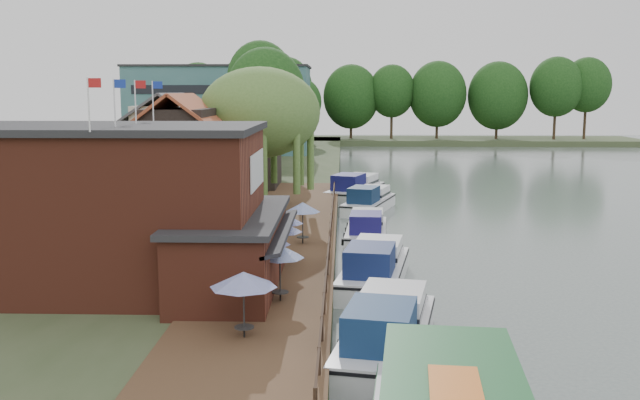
{
  "coord_description": "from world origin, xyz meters",
  "views": [
    {
      "loc": [
        -4.61,
        -31.73,
        9.7
      ],
      "look_at": [
        -6.0,
        12.0,
        3.0
      ],
      "focal_mm": 40.0,
      "sensor_mm": 36.0,
      "label": 1
    }
  ],
  "objects": [
    {
      "name": "ground",
      "position": [
        0.0,
        0.0,
        0.0
      ],
      "size": [
        260.0,
        260.0,
        0.0
      ],
      "primitive_type": "plane",
      "color": "#525F5B",
      "rests_on": "ground"
    },
    {
      "name": "land_bank",
      "position": [
        -30.0,
        35.0,
        0.5
      ],
      "size": [
        50.0,
        140.0,
        1.0
      ],
      "primitive_type": "cube",
      "color": "#384728",
      "rests_on": "ground"
    },
    {
      "name": "quay_deck",
      "position": [
        -8.0,
        10.0,
        1.05
      ],
      "size": [
        6.0,
        50.0,
        0.1
      ],
      "primitive_type": "cube",
      "color": "#47301E",
      "rests_on": "land_bank"
    },
    {
      "name": "quay_rail",
      "position": [
        -5.3,
        10.5,
        1.5
      ],
      "size": [
        0.2,
        49.0,
        1.0
      ],
      "primitive_type": null,
      "color": "black",
      "rests_on": "land_bank"
    },
    {
      "name": "pub",
      "position": [
        -14.0,
        -1.0,
        4.65
      ],
      "size": [
        20.0,
        11.0,
        7.3
      ],
      "primitive_type": null,
      "color": "maroon",
      "rests_on": "land_bank"
    },
    {
      "name": "hotel_block",
      "position": [
        -22.0,
        70.0,
        7.15
      ],
      "size": [
        25.4,
        12.4,
        12.3
      ],
      "primitive_type": null,
      "color": "#38666B",
      "rests_on": "land_bank"
    },
    {
      "name": "cottage_a",
      "position": [
        -15.0,
        14.0,
        5.25
      ],
      "size": [
        8.6,
        7.6,
        8.5
      ],
      "primitive_type": null,
      "color": "black",
      "rests_on": "land_bank"
    },
    {
      "name": "cottage_b",
      "position": [
        -18.0,
        24.0,
        5.25
      ],
      "size": [
        9.6,
        8.6,
        8.5
      ],
      "primitive_type": null,
      "color": "beige",
      "rests_on": "land_bank"
    },
    {
      "name": "cottage_c",
      "position": [
        -14.0,
        33.0,
        5.25
      ],
      "size": [
        7.6,
        7.6,
        8.5
      ],
      "primitive_type": null,
      "color": "black",
      "rests_on": "land_bank"
    },
    {
      "name": "willow",
      "position": [
        -10.5,
        19.0,
        6.21
      ],
      "size": [
        8.6,
        8.6,
        10.43
      ],
      "primitive_type": null,
      "color": "#476B2D",
      "rests_on": "land_bank"
    },
    {
      "name": "umbrella_0",
      "position": [
        -8.05,
        -7.7,
        2.29
      ],
      "size": [
        2.38,
        2.38,
        2.38
      ],
      "primitive_type": null,
      "color": "navy",
      "rests_on": "quay_deck"
    },
    {
      "name": "umbrella_1",
      "position": [
        -7.16,
        -3.23,
        2.29
      ],
      "size": [
        2.03,
        2.03,
        2.38
      ],
      "primitive_type": null,
      "color": "navy",
      "rests_on": "quay_deck"
    },
    {
      "name": "umbrella_2",
      "position": [
        -8.02,
        -0.72,
        2.29
      ],
      "size": [
        2.22,
        2.22,
        2.38
      ],
      "primitive_type": null,
      "color": "#1C209C",
      "rests_on": "quay_deck"
    },
    {
      "name": "umbrella_3",
      "position": [
        -7.68,
        2.18,
        2.29
      ],
      "size": [
        2.28,
        2.28,
        2.38
      ],
      "primitive_type": null,
      "color": "navy",
      "rests_on": "quay_deck"
    },
    {
      "name": "umbrella_4",
      "position": [
        -7.59,
        4.4,
        2.29
      ],
      "size": [
        1.96,
        1.96,
        2.38
      ],
      "primitive_type": null,
      "color": "#1C2A9B",
      "rests_on": "quay_deck"
    },
    {
      "name": "umbrella_5",
      "position": [
        -6.86,
        8.01,
        2.29
      ],
      "size": [
        2.02,
        2.02,
        2.38
      ],
      "primitive_type": null,
      "color": "navy",
      "rests_on": "quay_deck"
    },
    {
      "name": "cruiser_0",
      "position": [
        -2.94,
        -6.45,
        1.24
      ],
      "size": [
        5.14,
        10.59,
        2.47
      ],
      "primitive_type": null,
      "rotation": [
        0.0,
        0.0,
        -0.19
      ],
      "color": "silver",
      "rests_on": "ground"
    },
    {
      "name": "cruiser_1",
      "position": [
        -2.98,
        3.23,
        1.2
      ],
      "size": [
        4.77,
        10.29,
        2.4
      ],
      "primitive_type": null,
      "rotation": [
        0.0,
        0.0,
        -0.16
      ],
      "color": "white",
      "rests_on": "ground"
    },
    {
      "name": "cruiser_2",
      "position": [
        -3.03,
        13.83,
        1.07
      ],
      "size": [
        3.47,
        9.16,
        2.14
      ],
      "primitive_type": null,
      "rotation": [
        0.0,
        0.0,
        -0.06
      ],
      "color": "silver",
      "rests_on": "ground"
    },
    {
      "name": "cruiser_3",
      "position": [
        -2.43,
        25.67,
        1.11
      ],
      "size": [
        5.55,
        9.7,
        2.21
      ],
      "primitive_type": null,
      "rotation": [
        0.0,
        0.0,
        -0.3
      ],
      "color": "white",
      "rests_on": "ground"
    },
    {
      "name": "cruiser_4",
      "position": [
        -3.44,
        32.08,
        1.25
      ],
      "size": [
        6.51,
        10.78,
        2.5
      ],
      "primitive_type": null,
      "rotation": [
        0.0,
        0.0,
        -0.33
      ],
      "color": "white",
      "rests_on": "ground"
    },
    {
      "name": "swan",
      "position": [
        -2.67,
        -9.11,
        0.22
      ],
      "size": [
        0.44,
        0.44,
        0.44
      ],
      "primitive_type": "sphere",
      "color": "white",
      "rests_on": "ground"
    },
    {
      "name": "bank_tree_0",
      "position": [
        -12.66,
        43.04,
        7.62
      ],
      "size": [
        8.32,
        8.32,
        13.23
      ],
      "primitive_type": null,
      "color": "#143811",
      "rests_on": "land_bank"
    },
    {
      "name": "bank_tree_1",
      "position": [
        -13.95,
        49.68,
        8.19
      ],
      "size": [
        7.53,
        7.53,
        14.37
      ],
      "primitive_type": null,
      "color": "#143811",
      "rests_on": "land_bank"
    },
    {
      "name": "bank_tree_2",
      "position": [
        -15.66,
        59.08,
        7.33
      ],
      "size": [
        6.49,
        6.49,
        12.66
      ],
      "primitive_type": null,
      "color": "#143811",
      "rests_on": "land_bank"
    },
    {
      "name": "bank_tree_3",
      "position": [
        -16.5,
        77.48,
        7.69
      ],
      "size": [
        7.69,
        7.69,
        13.38
      ],
      "primitive_type": null,
      "color": "#143811",
      "rests_on": "land_bank"
    },
    {
      "name": "bank_tree_4",
      "position": [
        -11.37,
        84.49,
        6.4
      ],
      "size": [
        6.66,
        6.66,
        10.81
      ],
      "primitive_type": null,
      "color": "#143811",
      "rests_on": "land_bank"
    },
    {
      "name": "bank_tree_5",
      "position": [
        -16.0,
        93.07,
        7.32
      ],
      "size": [
        6.96,
        6.96,
        12.65
      ],
      "primitive_type": null,
      "color": "#143811",
      "rests_on": "land_bank"
    }
  ]
}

